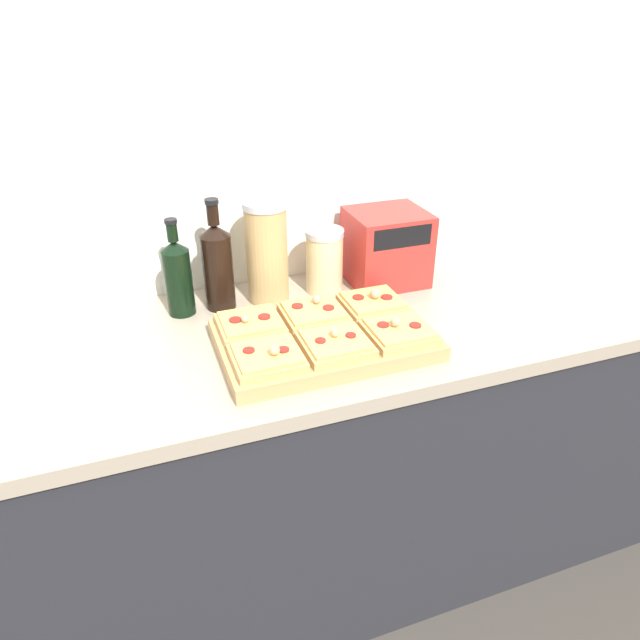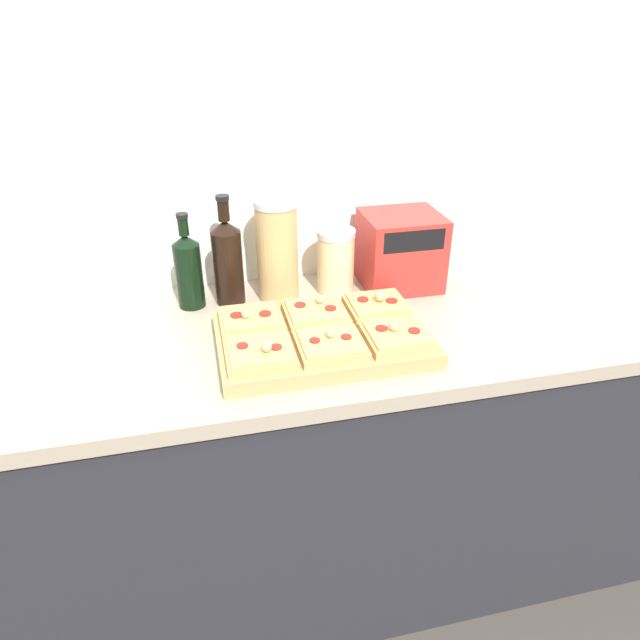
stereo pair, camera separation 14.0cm
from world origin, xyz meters
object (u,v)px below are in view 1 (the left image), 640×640
(grain_jar_short, at_px, (324,261))
(toaster_oven, at_px, (386,247))
(cutting_board, at_px, (324,340))
(wine_bottle, at_px, (218,265))
(grain_jar_tall, at_px, (267,252))
(olive_oil_bottle, at_px, (178,276))

(grain_jar_short, xyz_separation_m, toaster_oven, (0.20, -0.00, 0.01))
(toaster_oven, bearing_deg, cutting_board, -135.88)
(toaster_oven, bearing_deg, grain_jar_short, 179.75)
(wine_bottle, xyz_separation_m, grain_jar_tall, (0.14, 0.00, 0.02))
(wine_bottle, height_order, grain_jar_tall, wine_bottle)
(grain_jar_short, bearing_deg, grain_jar_tall, 180.00)
(wine_bottle, height_order, grain_jar_short, wine_bottle)
(olive_oil_bottle, xyz_separation_m, wine_bottle, (0.11, 0.00, 0.02))
(olive_oil_bottle, height_order, wine_bottle, wine_bottle)
(olive_oil_bottle, height_order, toaster_oven, olive_oil_bottle)
(grain_jar_short, bearing_deg, wine_bottle, 180.00)
(cutting_board, distance_m, grain_jar_short, 0.32)
(olive_oil_bottle, bearing_deg, toaster_oven, -0.08)
(toaster_oven, bearing_deg, olive_oil_bottle, 179.92)
(cutting_board, relative_size, grain_jar_short, 2.73)
(grain_jar_tall, xyz_separation_m, grain_jar_short, (0.17, 0.00, -0.05))
(cutting_board, distance_m, grain_jar_tall, 0.33)
(olive_oil_bottle, bearing_deg, grain_jar_short, 0.00)
(wine_bottle, bearing_deg, grain_jar_short, 0.00)
(olive_oil_bottle, relative_size, grain_jar_short, 1.43)
(cutting_board, xyz_separation_m, olive_oil_bottle, (-0.30, 0.29, 0.09))
(grain_jar_short, bearing_deg, olive_oil_bottle, 180.00)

